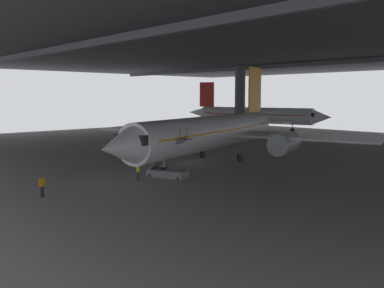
# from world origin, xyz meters

# --- Properties ---
(ground_plane) EXTENTS (110.00, 110.00, 0.00)m
(ground_plane) POSITION_xyz_m (0.00, 0.00, 0.00)
(ground_plane) COLOR gray
(hangar_structure) EXTENTS (121.00, 99.00, 14.55)m
(hangar_structure) POSITION_xyz_m (-0.07, 13.78, 13.92)
(hangar_structure) COLOR #4C4F54
(hangar_structure) RESTS_ON ground_plane
(airplane_main) EXTENTS (35.70, 36.12, 11.52)m
(airplane_main) POSITION_xyz_m (0.32, 1.19, 3.46)
(airplane_main) COLOR white
(airplane_main) RESTS_ON ground_plane
(boarding_stairs) EXTENTS (4.44, 2.56, 4.67)m
(boarding_stairs) POSITION_xyz_m (3.87, -8.41, 0.73)
(boarding_stairs) COLOR slate
(boarding_stairs) RESTS_ON ground_plane
(crew_worker_near_nose) EXTENTS (0.30, 0.54, 1.72)m
(crew_worker_near_nose) POSITION_xyz_m (3.54, -20.41, 0.98)
(crew_worker_near_nose) COLOR #232838
(crew_worker_near_nose) RESTS_ON ground_plane
(crew_worker_by_stairs) EXTENTS (0.53, 0.32, 1.67)m
(crew_worker_by_stairs) POSITION_xyz_m (3.31, -11.49, 0.96)
(crew_worker_by_stairs) COLOR #232838
(crew_worker_by_stairs) RESTS_ON ground_plane
(airplane_distant) EXTENTS (33.76, 33.20, 10.79)m
(airplane_distant) POSITION_xyz_m (-25.29, 39.97, 3.32)
(airplane_distant) COLOR white
(airplane_distant) RESTS_ON ground_plane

